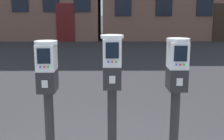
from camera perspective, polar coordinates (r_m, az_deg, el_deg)
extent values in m
cylinder|color=black|center=(3.07, -11.87, -11.93)|extent=(0.09, 0.09, 0.88)
cube|color=black|center=(2.89, -12.32, -2.03)|extent=(0.17, 0.24, 0.20)
cube|color=#A5A8AD|center=(2.78, -12.84, -2.64)|extent=(0.06, 0.01, 0.07)
cube|color=#B7BABF|center=(2.85, -12.52, 2.41)|extent=(0.17, 0.23, 0.25)
cube|color=black|center=(2.73, -13.05, 2.63)|extent=(0.12, 0.01, 0.14)
cylinder|color=blue|center=(2.75, -13.67, 0.56)|extent=(0.02, 0.01, 0.02)
cylinder|color=red|center=(2.75, -12.96, 0.57)|extent=(0.02, 0.01, 0.02)
cylinder|color=green|center=(2.74, -12.25, 0.57)|extent=(0.02, 0.01, 0.02)
cylinder|color=#B7BABF|center=(2.83, -12.64, 5.21)|extent=(0.22, 0.22, 0.03)
cylinder|color=black|center=(3.00, 0.01, -11.84)|extent=(0.09, 0.09, 0.92)
cube|color=black|center=(2.82, 0.01, -1.27)|extent=(0.17, 0.24, 0.21)
cube|color=#A5A8AD|center=(2.70, 0.04, -1.87)|extent=(0.06, 0.01, 0.07)
cube|color=#B7BABF|center=(2.78, 0.01, 3.49)|extent=(0.17, 0.23, 0.26)
cube|color=black|center=(2.66, 0.04, 3.79)|extent=(0.12, 0.01, 0.15)
cylinder|color=blue|center=(2.67, -0.71, 1.57)|extent=(0.02, 0.01, 0.02)
cylinder|color=red|center=(2.67, 0.04, 1.57)|extent=(0.02, 0.01, 0.02)
cylinder|color=green|center=(2.67, 0.79, 1.57)|extent=(0.02, 0.01, 0.02)
cylinder|color=#B7BABF|center=(2.76, 0.01, 6.46)|extent=(0.22, 0.22, 0.03)
cylinder|color=black|center=(3.07, 11.87, -11.74)|extent=(0.09, 0.09, 0.90)
cube|color=black|center=(2.90, 12.33, -1.66)|extent=(0.17, 0.24, 0.21)
cube|color=#A5A8AD|center=(2.78, 12.89, -2.26)|extent=(0.06, 0.01, 0.07)
cube|color=#B7BABF|center=(2.86, 12.53, 2.85)|extent=(0.17, 0.23, 0.25)
cube|color=black|center=(2.74, 13.10, 3.10)|extent=(0.12, 0.01, 0.14)
cylinder|color=blue|center=(2.74, 12.31, 1.00)|extent=(0.02, 0.01, 0.02)
cylinder|color=red|center=(2.75, 13.02, 1.00)|extent=(0.02, 0.01, 0.02)
cylinder|color=green|center=(2.76, 13.72, 1.00)|extent=(0.02, 0.01, 0.02)
cylinder|color=#B7BABF|center=(2.84, 12.65, 5.69)|extent=(0.22, 0.22, 0.03)
cube|color=#591414|center=(16.78, -8.99, 9.00)|extent=(1.00, 0.07, 2.10)
cube|color=black|center=(16.60, 2.17, 13.15)|extent=(0.90, 0.06, 1.60)
cube|color=black|center=(16.84, 10.02, 12.96)|extent=(0.90, 0.06, 1.60)
cube|color=black|center=(17.38, 17.50, 12.56)|extent=(0.90, 0.06, 1.60)
cube|color=black|center=(17.73, 20.50, 8.55)|extent=(1.00, 0.07, 2.10)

